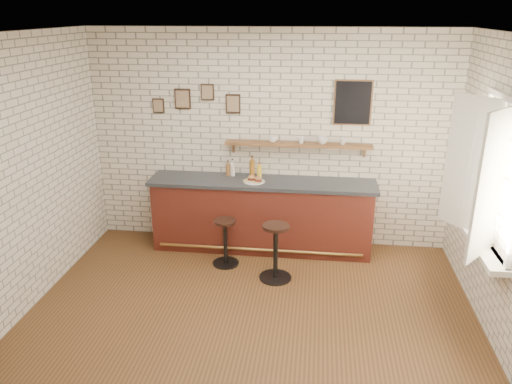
# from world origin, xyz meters

# --- Properties ---
(ground) EXTENTS (5.00, 5.00, 0.00)m
(ground) POSITION_xyz_m (0.00, 0.00, 0.00)
(ground) COLOR brown
(ground) RESTS_ON ground
(bar_counter) EXTENTS (3.10, 0.65, 1.01)m
(bar_counter) POSITION_xyz_m (-0.07, 1.70, 0.51)
(bar_counter) COLOR #571F17
(bar_counter) RESTS_ON ground
(sandwich_plate) EXTENTS (0.28, 0.28, 0.01)m
(sandwich_plate) POSITION_xyz_m (-0.17, 1.63, 1.02)
(sandwich_plate) COLOR white
(sandwich_plate) RESTS_ON bar_counter
(ciabatta_sandwich) EXTENTS (0.22, 0.16, 0.07)m
(ciabatta_sandwich) POSITION_xyz_m (-0.16, 1.63, 1.06)
(ciabatta_sandwich) COLOR #BA7F4C
(ciabatta_sandwich) RESTS_ON sandwich_plate
(potato_chips) EXTENTS (0.26, 0.18, 0.00)m
(potato_chips) POSITION_xyz_m (-0.18, 1.63, 1.02)
(potato_chips) COLOR #E2B850
(potato_chips) RESTS_ON sandwich_plate
(bitters_bottle_brown) EXTENTS (0.07, 0.07, 0.22)m
(bitters_bottle_brown) POSITION_xyz_m (-0.56, 1.86, 1.10)
(bitters_bottle_brown) COLOR brown
(bitters_bottle_brown) RESTS_ON bar_counter
(bitters_bottle_white) EXTENTS (0.06, 0.06, 0.25)m
(bitters_bottle_white) POSITION_xyz_m (-0.50, 1.86, 1.11)
(bitters_bottle_white) COLOR silver
(bitters_bottle_white) RESTS_ON bar_counter
(bitters_bottle_amber) EXTENTS (0.07, 0.07, 0.30)m
(bitters_bottle_amber) POSITION_xyz_m (-0.22, 1.86, 1.13)
(bitters_bottle_amber) COLOR #925817
(bitters_bottle_amber) RESTS_ON bar_counter
(condiment_bottle_yellow) EXTENTS (0.06, 0.06, 0.20)m
(condiment_bottle_yellow) POSITION_xyz_m (-0.12, 1.86, 1.10)
(condiment_bottle_yellow) COLOR yellow
(condiment_bottle_yellow) RESTS_ON bar_counter
(bar_stool_left) EXTENTS (0.35, 0.35, 0.64)m
(bar_stool_left) POSITION_xyz_m (-0.49, 1.15, 0.34)
(bar_stool_left) COLOR black
(bar_stool_left) RESTS_ON ground
(bar_stool_right) EXTENTS (0.43, 0.43, 0.74)m
(bar_stool_right) POSITION_xyz_m (0.20, 0.86, 0.39)
(bar_stool_right) COLOR black
(bar_stool_right) RESTS_ON ground
(wall_shelf) EXTENTS (2.00, 0.18, 0.18)m
(wall_shelf) POSITION_xyz_m (0.40, 1.90, 1.48)
(wall_shelf) COLOR brown
(wall_shelf) RESTS_ON ground
(shelf_cup_a) EXTENTS (0.16, 0.16, 0.09)m
(shelf_cup_a) POSITION_xyz_m (0.05, 1.90, 1.55)
(shelf_cup_a) COLOR white
(shelf_cup_a) RESTS_ON wall_shelf
(shelf_cup_b) EXTENTS (0.13, 0.13, 0.09)m
(shelf_cup_b) POSITION_xyz_m (0.44, 1.90, 1.54)
(shelf_cup_b) COLOR white
(shelf_cup_b) RESTS_ON wall_shelf
(shelf_cup_c) EXTENTS (0.14, 0.14, 0.10)m
(shelf_cup_c) POSITION_xyz_m (0.73, 1.90, 1.55)
(shelf_cup_c) COLOR white
(shelf_cup_c) RESTS_ON wall_shelf
(shelf_cup_d) EXTENTS (0.10, 0.10, 0.08)m
(shelf_cup_d) POSITION_xyz_m (1.00, 1.90, 1.54)
(shelf_cup_d) COLOR white
(shelf_cup_d) RESTS_ON wall_shelf
(back_wall_decor) EXTENTS (2.96, 0.02, 0.56)m
(back_wall_decor) POSITION_xyz_m (0.23, 1.98, 2.05)
(back_wall_decor) COLOR black
(back_wall_decor) RESTS_ON ground
(window_sill) EXTENTS (0.20, 1.35, 0.06)m
(window_sill) POSITION_xyz_m (2.40, 0.30, 0.90)
(window_sill) COLOR white
(window_sill) RESTS_ON ground
(casement_window) EXTENTS (0.40, 1.30, 1.56)m
(casement_window) POSITION_xyz_m (2.36, 0.30, 1.65)
(casement_window) COLOR white
(casement_window) RESTS_ON ground
(book_lower) EXTENTS (0.26, 0.29, 0.02)m
(book_lower) POSITION_xyz_m (2.38, 0.26, 0.94)
(book_lower) COLOR tan
(book_lower) RESTS_ON window_sill
(book_upper) EXTENTS (0.25, 0.25, 0.02)m
(book_upper) POSITION_xyz_m (2.38, 0.27, 0.96)
(book_upper) COLOR tan
(book_upper) RESTS_ON book_lower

